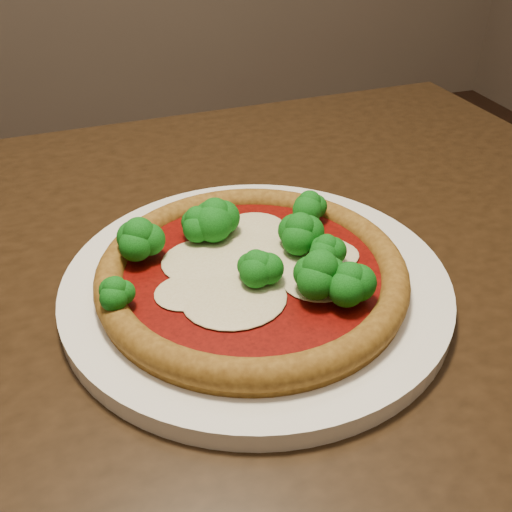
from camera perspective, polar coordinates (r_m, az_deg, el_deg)
name	(u,v)px	position (r m, az deg, el deg)	size (l,w,h in m)	color
floor	(221,507)	(1.27, -3.55, -23.75)	(4.00, 4.00, 0.00)	black
dining_table	(183,365)	(0.60, -7.35, -10.71)	(1.20, 0.92, 0.75)	black
plate	(256,283)	(0.53, 0.00, -2.74)	(0.35, 0.35, 0.02)	white
pizza	(253,266)	(0.51, -0.33, -1.00)	(0.28, 0.28, 0.06)	brown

